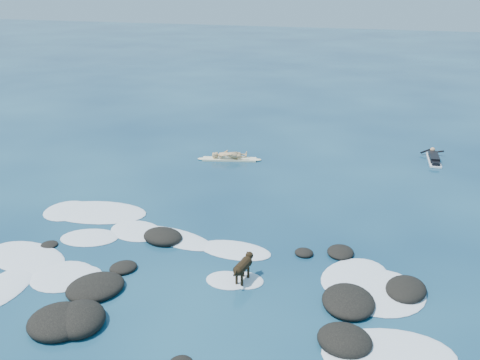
% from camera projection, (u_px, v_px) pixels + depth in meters
% --- Properties ---
extents(ground, '(160.00, 160.00, 0.00)m').
position_uv_depth(ground, '(210.00, 256.00, 15.62)').
color(ground, '#0A2642').
rests_on(ground, ground).
extents(reef_rocks, '(12.75, 7.28, 0.54)m').
position_uv_depth(reef_rocks, '(190.00, 297.00, 13.39)').
color(reef_rocks, black).
rests_on(reef_rocks, ground).
extents(breaking_foam, '(13.88, 7.50, 0.12)m').
position_uv_depth(breaking_foam, '(173.00, 260.00, 15.38)').
color(breaking_foam, white).
rests_on(breaking_foam, ground).
extents(standing_surfer_rig, '(2.84, 1.11, 1.64)m').
position_uv_depth(standing_surfer_rig, '(229.00, 146.00, 23.68)').
color(standing_surfer_rig, '#F8F3C7').
rests_on(standing_surfer_rig, ground).
extents(paddling_surfer_rig, '(1.04, 2.34, 0.40)m').
position_uv_depth(paddling_surfer_rig, '(434.00, 158.00, 23.78)').
color(paddling_surfer_rig, white).
rests_on(paddling_surfer_rig, ground).
extents(dog, '(0.38, 1.17, 0.74)m').
position_uv_depth(dog, '(243.00, 265.00, 14.12)').
color(dog, black).
rests_on(dog, ground).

